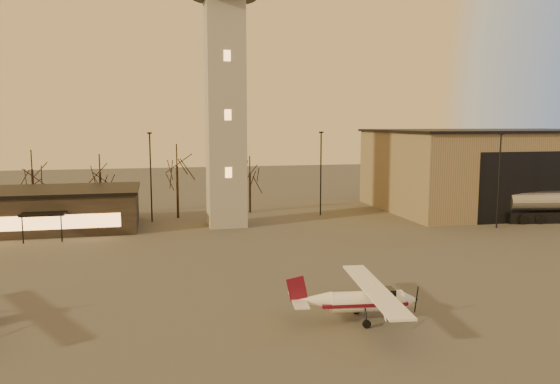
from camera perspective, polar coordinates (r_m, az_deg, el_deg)
name	(u,v)px	position (r m, az deg, el deg)	size (l,w,h in m)	color
ground	(296,322)	(31.79, 1.73, -13.39)	(220.00, 220.00, 0.00)	#413F3C
control_tower	(225,74)	(59.46, -5.78, 12.17)	(6.80, 6.80, 32.60)	#9B9993
hangar	(497,169)	(76.65, 21.70, 2.23)	(30.60, 20.60, 10.30)	#8B745B
terminal	(13,210)	(63.05, -26.10, -1.73)	(25.40, 12.20, 4.30)	black
light_poles	(229,175)	(60.58, -5.30, 1.74)	(58.50, 12.25, 10.14)	black
tree_row	(102,167)	(68.38, -18.14, 2.49)	(37.20, 9.20, 8.80)	black
cessna_front	(368,305)	(32.04, 9.21, -11.53)	(7.97, 10.04, 2.76)	white
fuel_truck	(545,210)	(68.89, 25.97, -1.66)	(9.80, 4.34, 3.52)	black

